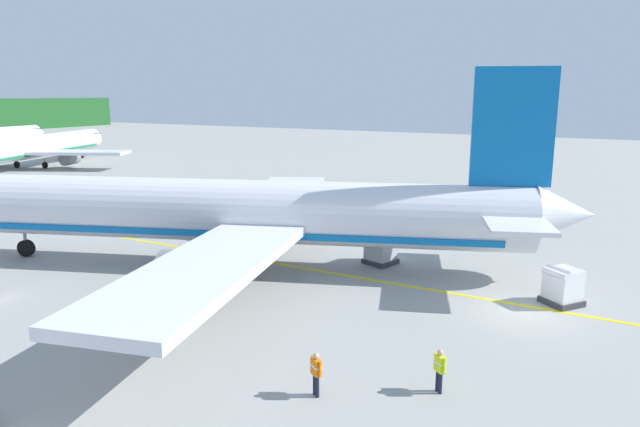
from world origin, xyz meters
TOP-DOWN VIEW (x-y plane):
  - airliner_foreground at (-0.56, 16.77)m, footprint 33.74×40.23m
  - airliner_mid_apron at (23.54, 71.02)m, footprint 34.25×28.71m
  - cargo_container_mid at (4.22, 9.13)m, footprint 2.13×2.13m
  - cargo_container_far at (2.11, -1.61)m, footprint 2.29×2.29m
  - crew_marshaller at (-11.57, 5.00)m, footprint 0.43×0.55m
  - crew_loader_left at (-9.25, 1.28)m, footprint 0.46×0.51m
  - apron_guide_line at (0.99, 12.31)m, footprint 0.30×60.00m

SIDE VIEW (x-z plane):
  - apron_guide_line at x=0.99m, z-range 0.00..0.01m
  - cargo_container_far at x=2.11m, z-range -0.05..1.92m
  - cargo_container_mid at x=4.22m, z-range -0.06..1.96m
  - crew_marshaller at x=-11.57m, z-range 0.14..1.78m
  - crew_loader_left at x=-9.25m, z-range 0.14..1.79m
  - airliner_mid_apron at x=23.54m, z-range -2.17..7.93m
  - airliner_foreground at x=-0.56m, z-range -2.56..9.34m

